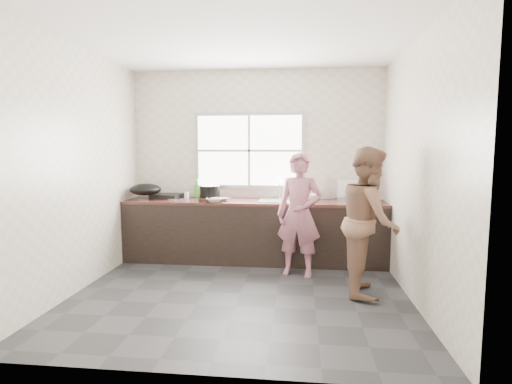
# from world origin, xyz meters

# --- Properties ---
(floor) EXTENTS (3.60, 3.20, 0.01)m
(floor) POSITION_xyz_m (0.00, 0.00, -0.01)
(floor) COLOR #2A2A2D
(floor) RESTS_ON ground
(ceiling) EXTENTS (3.60, 3.20, 0.01)m
(ceiling) POSITION_xyz_m (0.00, 0.00, 2.71)
(ceiling) COLOR silver
(ceiling) RESTS_ON wall_back
(wall_back) EXTENTS (3.60, 0.01, 2.70)m
(wall_back) POSITION_xyz_m (0.00, 1.60, 1.35)
(wall_back) COLOR beige
(wall_back) RESTS_ON ground
(wall_left) EXTENTS (0.01, 3.20, 2.70)m
(wall_left) POSITION_xyz_m (-1.80, 0.00, 1.35)
(wall_left) COLOR beige
(wall_left) RESTS_ON ground
(wall_right) EXTENTS (0.01, 3.20, 2.70)m
(wall_right) POSITION_xyz_m (1.80, 0.00, 1.35)
(wall_right) COLOR beige
(wall_right) RESTS_ON ground
(wall_front) EXTENTS (3.60, 0.01, 2.70)m
(wall_front) POSITION_xyz_m (0.00, -1.60, 1.35)
(wall_front) COLOR silver
(wall_front) RESTS_ON ground
(cabinet) EXTENTS (3.60, 0.62, 0.82)m
(cabinet) POSITION_xyz_m (0.00, 1.29, 0.41)
(cabinet) COLOR black
(cabinet) RESTS_ON floor
(countertop) EXTENTS (3.60, 0.64, 0.04)m
(countertop) POSITION_xyz_m (0.00, 1.29, 0.84)
(countertop) COLOR #381C17
(countertop) RESTS_ON cabinet
(sink) EXTENTS (0.55, 0.45, 0.02)m
(sink) POSITION_xyz_m (0.35, 1.29, 0.86)
(sink) COLOR silver
(sink) RESTS_ON countertop
(faucet) EXTENTS (0.02, 0.02, 0.30)m
(faucet) POSITION_xyz_m (0.35, 1.49, 1.01)
(faucet) COLOR silver
(faucet) RESTS_ON countertop
(window_frame) EXTENTS (1.60, 0.05, 1.10)m
(window_frame) POSITION_xyz_m (-0.10, 1.59, 1.55)
(window_frame) COLOR #9EA0A5
(window_frame) RESTS_ON wall_back
(window_glazing) EXTENTS (1.50, 0.01, 1.00)m
(window_glazing) POSITION_xyz_m (-0.10, 1.57, 1.55)
(window_glazing) COLOR white
(window_glazing) RESTS_ON window_frame
(woman) EXTENTS (0.58, 0.44, 1.43)m
(woman) POSITION_xyz_m (0.63, 0.74, 0.72)
(woman) COLOR #AB6677
(woman) RESTS_ON floor
(person_side) EXTENTS (0.67, 0.83, 1.60)m
(person_side) POSITION_xyz_m (1.39, 0.19, 0.80)
(person_side) COLOR brown
(person_side) RESTS_ON floor
(cutting_board) EXTENTS (0.47, 0.47, 0.04)m
(cutting_board) POSITION_xyz_m (-0.56, 1.20, 0.88)
(cutting_board) COLOR black
(cutting_board) RESTS_ON countertop
(cleaver) EXTENTS (0.19, 0.19, 0.01)m
(cleaver) POSITION_xyz_m (-0.40, 1.16, 0.90)
(cleaver) COLOR #ABAEB2
(cleaver) RESTS_ON cutting_board
(bowl_mince) EXTENTS (0.28, 0.28, 0.05)m
(bowl_mince) POSITION_xyz_m (-0.52, 1.08, 0.89)
(bowl_mince) COLOR silver
(bowl_mince) RESTS_ON countertop
(bowl_crabs) EXTENTS (0.25, 0.25, 0.07)m
(bowl_crabs) POSITION_xyz_m (0.74, 1.39, 0.89)
(bowl_crabs) COLOR silver
(bowl_crabs) RESTS_ON countertop
(bowl_held) EXTENTS (0.24, 0.24, 0.06)m
(bowl_held) POSITION_xyz_m (0.58, 1.26, 0.89)
(bowl_held) COLOR white
(bowl_held) RESTS_ON countertop
(black_pot) EXTENTS (0.36, 0.36, 0.20)m
(black_pot) POSITION_xyz_m (-0.62, 1.28, 0.96)
(black_pot) COLOR black
(black_pot) RESTS_ON countertop
(plate_food) EXTENTS (0.32, 0.32, 0.02)m
(plate_food) POSITION_xyz_m (-0.58, 1.43, 0.87)
(plate_food) COLOR white
(plate_food) RESTS_ON countertop
(bottle_green) EXTENTS (0.13, 0.13, 0.27)m
(bottle_green) POSITION_xyz_m (-0.86, 1.52, 1.00)
(bottle_green) COLOR #419430
(bottle_green) RESTS_ON countertop
(bottle_brown_tall) EXTENTS (0.10, 0.10, 0.18)m
(bottle_brown_tall) POSITION_xyz_m (-0.73, 1.52, 0.95)
(bottle_brown_tall) COLOR #493212
(bottle_brown_tall) RESTS_ON countertop
(bottle_brown_short) EXTENTS (0.17, 0.17, 0.19)m
(bottle_brown_short) POSITION_xyz_m (-0.65, 1.52, 0.95)
(bottle_brown_short) COLOR #471B11
(bottle_brown_short) RESTS_ON countertop
(glass_jar) EXTENTS (0.07, 0.07, 0.10)m
(glass_jar) POSITION_xyz_m (-1.00, 1.42, 0.91)
(glass_jar) COLOR silver
(glass_jar) RESTS_ON countertop
(burner) EXTENTS (0.47, 0.47, 0.06)m
(burner) POSITION_xyz_m (-1.29, 1.47, 0.89)
(burner) COLOR black
(burner) RESTS_ON countertop
(wok) EXTENTS (0.44, 0.44, 0.17)m
(wok) POSITION_xyz_m (-1.54, 1.25, 1.00)
(wok) COLOR black
(wok) RESTS_ON burner
(dish_rack) EXTENTS (0.47, 0.40, 0.30)m
(dish_rack) POSITION_xyz_m (1.29, 1.51, 1.01)
(dish_rack) COLOR #BABCC0
(dish_rack) RESTS_ON countertop
(pot_lid_left) EXTENTS (0.26, 0.26, 0.01)m
(pot_lid_left) POSITION_xyz_m (-1.14, 1.34, 0.87)
(pot_lid_left) COLOR #A8ABAF
(pot_lid_left) RESTS_ON countertop
(pot_lid_right) EXTENTS (0.30, 0.30, 0.01)m
(pot_lid_right) POSITION_xyz_m (-1.26, 1.52, 0.87)
(pot_lid_right) COLOR #A9ABB0
(pot_lid_right) RESTS_ON countertop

